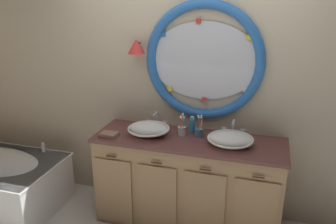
# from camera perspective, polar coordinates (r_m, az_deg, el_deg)

# --- Properties ---
(back_wall_assembly) EXTENTS (6.40, 0.26, 2.60)m
(back_wall_assembly) POSITION_cam_1_polar(r_m,az_deg,el_deg) (3.35, 3.89, 4.38)
(back_wall_assembly) COLOR beige
(back_wall_assembly) RESTS_ON ground_plane
(vanity_counter) EXTENTS (1.80, 0.62, 0.91)m
(vanity_counter) POSITION_cam_1_polar(r_m,az_deg,el_deg) (3.39, 3.36, -11.55)
(vanity_counter) COLOR tan
(vanity_counter) RESTS_ON ground_plane
(sink_basin_left) EXTENTS (0.41, 0.41, 0.13)m
(sink_basin_left) POSITION_cam_1_polar(r_m,az_deg,el_deg) (3.24, -3.31, -2.83)
(sink_basin_left) COLOR white
(sink_basin_left) RESTS_ON vanity_counter
(sink_basin_right) EXTENTS (0.42, 0.42, 0.11)m
(sink_basin_right) POSITION_cam_1_polar(r_m,az_deg,el_deg) (3.08, 10.53, -4.51)
(sink_basin_right) COLOR white
(sink_basin_right) RESTS_ON vanity_counter
(faucet_set_left) EXTENTS (0.24, 0.11, 0.16)m
(faucet_set_left) POSITION_cam_1_polar(r_m,az_deg,el_deg) (3.44, -1.98, -1.53)
(faucet_set_left) COLOR silver
(faucet_set_left) RESTS_ON vanity_counter
(faucet_set_right) EXTENTS (0.23, 0.14, 0.16)m
(faucet_set_right) POSITION_cam_1_polar(r_m,az_deg,el_deg) (3.29, 11.00, -2.86)
(faucet_set_right) COLOR silver
(faucet_set_right) RESTS_ON vanity_counter
(toothbrush_holder_left) EXTENTS (0.08, 0.08, 0.21)m
(toothbrush_holder_left) POSITION_cam_1_polar(r_m,az_deg,el_deg) (3.25, 2.35, -2.99)
(toothbrush_holder_left) COLOR white
(toothbrush_holder_left) RESTS_ON vanity_counter
(toothbrush_holder_right) EXTENTS (0.08, 0.08, 0.23)m
(toothbrush_holder_right) POSITION_cam_1_polar(r_m,az_deg,el_deg) (3.21, 5.30, -3.34)
(toothbrush_holder_right) COLOR slate
(toothbrush_holder_right) RESTS_ON vanity_counter
(soap_dispenser) EXTENTS (0.06, 0.07, 0.18)m
(soap_dispenser) POSITION_cam_1_polar(r_m,az_deg,el_deg) (3.29, 4.08, -2.25)
(soap_dispenser) COLOR #388EBC
(soap_dispenser) RESTS_ON vanity_counter
(folded_hand_towel) EXTENTS (0.17, 0.13, 0.04)m
(folded_hand_towel) POSITION_cam_1_polar(r_m,az_deg,el_deg) (3.27, -9.94, -3.79)
(folded_hand_towel) COLOR #936B56
(folded_hand_towel) RESTS_ON vanity_counter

